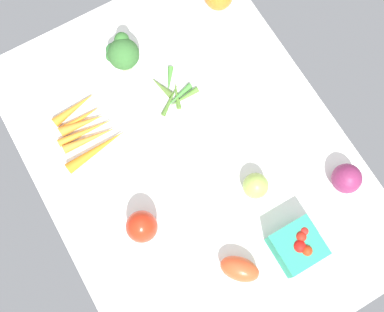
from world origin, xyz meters
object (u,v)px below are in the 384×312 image
(roma_tomato, at_px, (240,269))
(okra_pile, at_px, (173,92))
(bell_pepper_red, at_px, (142,227))
(berry_basket, at_px, (298,246))
(carrot_bunch, at_px, (87,131))
(red_onion_center, at_px, (347,178))
(broccoli_head, at_px, (122,53))
(heirloom_tomato_green, at_px, (256,186))

(roma_tomato, bearing_deg, okra_pile, 127.47)
(bell_pepper_red, bearing_deg, berry_basket, 53.05)
(roma_tomato, bearing_deg, berry_basket, 38.76)
(bell_pepper_red, bearing_deg, roma_tomato, 37.24)
(roma_tomato, height_order, carrot_bunch, roma_tomato)
(red_onion_center, bearing_deg, berry_basket, -68.47)
(okra_pile, bearing_deg, red_onion_center, 30.49)
(roma_tomato, relative_size, carrot_bunch, 0.52)
(red_onion_center, height_order, berry_basket, berry_basket)
(okra_pile, xyz_separation_m, carrot_bunch, (-0.01, -0.25, 0.00))
(bell_pepper_red, bearing_deg, broccoli_head, 157.88)
(roma_tomato, height_order, berry_basket, berry_basket)
(red_onion_center, xyz_separation_m, okra_pile, (-0.43, -0.25, -0.03))
(carrot_bunch, bearing_deg, heirloom_tomato_green, 40.72)
(broccoli_head, height_order, berry_basket, broccoli_head)
(red_onion_center, relative_size, berry_basket, 0.70)
(bell_pepper_red, relative_size, carrot_bunch, 0.50)
(okra_pile, height_order, carrot_bunch, carrot_bunch)
(carrot_bunch, height_order, berry_basket, berry_basket)
(roma_tomato, bearing_deg, bell_pepper_red, 175.27)
(carrot_bunch, xyz_separation_m, heirloom_tomato_green, (0.35, 0.30, 0.02))
(carrot_bunch, xyz_separation_m, broccoli_head, (-0.12, 0.18, 0.05))
(roma_tomato, relative_size, bell_pepper_red, 1.04)
(heirloom_tomato_green, bearing_deg, carrot_bunch, -139.28)
(carrot_bunch, distance_m, heirloom_tomato_green, 0.46)
(red_onion_center, distance_m, roma_tomato, 0.35)
(red_onion_center, height_order, carrot_bunch, red_onion_center)
(heirloom_tomato_green, bearing_deg, broccoli_head, -165.61)
(okra_pile, relative_size, heirloom_tomato_green, 1.89)
(red_onion_center, bearing_deg, carrot_bunch, -131.52)
(red_onion_center, height_order, roma_tomato, red_onion_center)
(roma_tomato, relative_size, berry_basket, 0.89)
(roma_tomato, relative_size, okra_pile, 0.78)
(red_onion_center, bearing_deg, roma_tomato, -81.08)
(red_onion_center, height_order, broccoli_head, broccoli_head)
(broccoli_head, bearing_deg, okra_pile, 27.23)
(bell_pepper_red, distance_m, berry_basket, 0.37)
(roma_tomato, relative_size, heirloom_tomato_green, 1.47)
(roma_tomato, height_order, heirloom_tomato_green, heirloom_tomato_green)
(red_onion_center, bearing_deg, heirloom_tomato_green, -115.67)
(bell_pepper_red, relative_size, heirloom_tomato_green, 1.41)
(red_onion_center, height_order, bell_pepper_red, bell_pepper_red)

